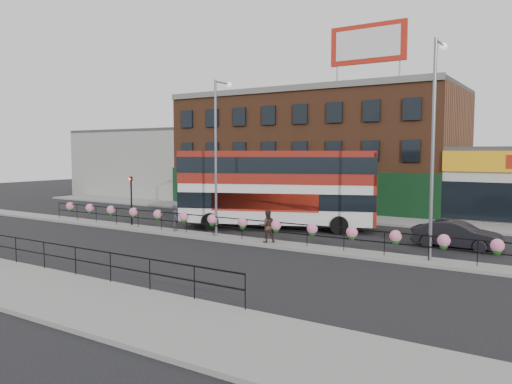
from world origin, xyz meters
The scene contains 18 objects.
ground centered at (0.00, 0.00, 0.00)m, with size 120.00×120.00×0.00m, color black.
south_pavement centered at (0.00, -12.00, 0.07)m, with size 60.00×4.00×0.15m, color gray.
north_pavement centered at (0.00, 12.00, 0.07)m, with size 60.00×4.00×0.15m, color gray.
median centered at (0.00, 0.00, 0.07)m, with size 60.00×1.60×0.15m, color gray.
yellow_line_inner centered at (0.00, -9.70, 0.01)m, with size 60.00×0.10×0.01m, color gold.
yellow_line_outer centered at (0.00, -9.88, 0.01)m, with size 60.00×0.10×0.01m, color gold.
brick_building centered at (-4.00, 19.96, 5.13)m, with size 25.00×12.21×10.30m.
warehouse_west centered at (-24.25, 20.00, 3.65)m, with size 15.50×12.00×7.30m.
billboard centered at (2.50, 14.99, 13.18)m, with size 6.00×0.29×4.40m.
median_railing centered at (0.00, 0.00, 1.05)m, with size 30.04×0.56×1.23m.
south_railing centered at (-2.00, -10.10, 0.96)m, with size 20.04×0.05×1.12m.
double_decker_bus centered at (0.37, 4.95, 3.07)m, with size 12.56×7.21×5.00m.
car centered at (11.35, 4.33, 0.71)m, with size 4.37×1.64×1.42m, color black.
pedestrian_a centered at (-4.02, 0.19, 0.94)m, with size 0.57×0.68×1.58m, color #2F3039.
pedestrian_b centered at (2.69, -0.08, 1.02)m, with size 1.07×1.05×1.74m, color #3B2721.
lamp_column_west centered at (-0.90, 0.40, 5.39)m, with size 0.32×1.55×8.85m.
lamp_column_east centered at (11.03, 0.36, 5.92)m, with size 0.35×1.71×9.74m.
traffic_light_median centered at (-8.00, 0.39, 2.47)m, with size 0.15×0.28×3.65m.
Camera 1 is at (16.31, -22.45, 4.98)m, focal length 35.00 mm.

